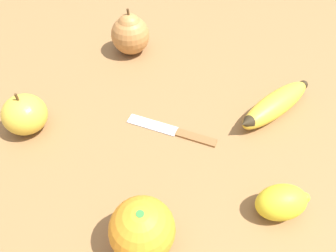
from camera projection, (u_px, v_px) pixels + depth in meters
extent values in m
plane|color=olive|center=(172.00, 155.00, 0.54)|extent=(3.00, 3.00, 0.00)
ellipsoid|color=gold|center=(276.00, 104.00, 0.59)|extent=(0.18, 0.09, 0.04)
cone|color=#2D2314|center=(246.00, 123.00, 0.55)|extent=(0.03, 0.03, 0.03)
sphere|color=#2D2314|center=(303.00, 85.00, 0.63)|extent=(0.02, 0.02, 0.02)
sphere|color=orange|center=(142.00, 230.00, 0.41)|extent=(0.09, 0.09, 0.09)
cylinder|color=#337A33|center=(140.00, 215.00, 0.38)|extent=(0.01, 0.01, 0.00)
sphere|color=#B2753D|center=(130.00, 35.00, 0.71)|extent=(0.08, 0.08, 0.08)
sphere|color=#B2753D|center=(129.00, 26.00, 0.69)|extent=(0.05, 0.05, 0.05)
cylinder|color=#4C3319|center=(128.00, 13.00, 0.67)|extent=(0.01, 0.01, 0.02)
ellipsoid|color=gold|center=(25.00, 114.00, 0.56)|extent=(0.08, 0.08, 0.07)
cylinder|color=#4C3319|center=(17.00, 97.00, 0.53)|extent=(0.00, 0.00, 0.01)
ellipsoid|color=yellow|center=(281.00, 202.00, 0.46)|extent=(0.09, 0.09, 0.05)
sphere|color=yellow|center=(304.00, 198.00, 0.46)|extent=(0.02, 0.02, 0.02)
cube|color=silver|center=(152.00, 125.00, 0.58)|extent=(0.04, 0.09, 0.00)
cube|color=brown|center=(196.00, 137.00, 0.56)|extent=(0.03, 0.07, 0.01)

